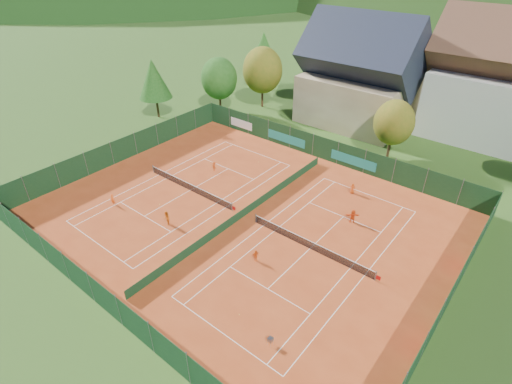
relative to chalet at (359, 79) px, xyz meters
The scene contains 28 objects.
ground 30.87m from the chalet, 84.29° to the right, with size 600.00×600.00×0.00m, color #294D18.
clay_pad 30.87m from the chalet, 84.29° to the right, with size 40.00×32.00×0.01m, color #A83C18.
court_markings_left 31.12m from the chalet, 99.46° to the right, with size 11.03×23.83×0.00m.
court_markings_right 32.63m from the chalet, 69.86° to the right, with size 11.03×23.83×0.00m.
tennis_net_left 31.00m from the chalet, 99.17° to the right, with size 13.30×0.10×1.02m.
tennis_net_right 32.59m from the chalet, 69.60° to the right, with size 13.30×0.10×1.02m.
court_divider 30.77m from the chalet, 84.29° to the right, with size 0.03×28.80×1.00m.
fence_north 15.14m from the chalet, 79.70° to the right, with size 40.00×0.10×3.00m.
fence_south 46.38m from the chalet, 86.27° to the right, with size 40.00×0.04×3.00m.
fence_west 34.86m from the chalet, 119.54° to the right, with size 0.04×32.00×3.00m.
fence_east 38.11m from the chalet, 52.48° to the right, with size 0.09×32.00×3.00m.
chalet is the anchor object (origin of this frame).
tree_west_front 21.51m from the chalet, 152.24° to the right, with size 5.72×5.72×8.69m.
tree_west_mid 15.53m from the chalet, 165.07° to the right, with size 6.44×6.44×9.78m.
tree_west_back 21.38m from the chalet, 169.22° to the left, with size 5.60×5.60×10.00m.
tree_center 12.19m from the chalet, 41.63° to the right, with size 5.01×5.01×7.60m.
tree_west_side 30.81m from the chalet, 144.25° to the right, with size 5.04×5.04×9.00m.
ball_hopper 43.37m from the chalet, 70.47° to the right, with size 0.34×0.34×0.80m.
loose_ball_0 35.09m from the chalet, 99.07° to the right, with size 0.07×0.07×0.07m, color #CCD833.
loose_ball_1 41.84m from the chalet, 74.68° to the right, with size 0.07×0.07×0.07m, color #CCD833.
loose_ball_2 27.87m from the chalet, 75.78° to the right, with size 0.07×0.07×0.07m, color #CCD833.
loose_ball_3 21.15m from the chalet, 98.86° to the right, with size 0.07×0.07×0.07m, color #CCD833.
player_left_near 38.73m from the chalet, 104.07° to the right, with size 0.47×0.31×1.28m, color #FA5C16.
player_left_mid 36.34m from the chalet, 93.37° to the right, with size 0.75×0.58×1.53m, color orange.
player_left_far 26.41m from the chalet, 103.41° to the right, with size 0.78×0.45×1.20m, color #CB4412.
player_right_near 35.84m from the chalet, 76.74° to the right, with size 0.69×0.29×1.17m, color #E85A14.
player_right_far_a 22.12m from the chalet, 63.26° to the right, with size 0.61×0.40×1.25m, color #CA4612.
player_right_far_b 27.39m from the chalet, 63.13° to the right, with size 1.39×0.44×1.50m, color #DE4813.
Camera 1 is at (21.77, -25.00, 24.31)m, focal length 28.00 mm.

